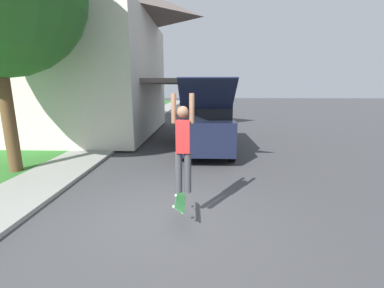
# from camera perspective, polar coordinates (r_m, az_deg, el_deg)

# --- Properties ---
(ground_plane) EXTENTS (120.00, 120.00, 0.00)m
(ground_plane) POSITION_cam_1_polar(r_m,az_deg,el_deg) (5.46, -6.73, -15.88)
(ground_plane) COLOR #3D3D3F
(lawn) EXTENTS (10.00, 80.00, 0.08)m
(lawn) POSITION_cam_1_polar(r_m,az_deg,el_deg) (14.11, -36.57, -0.41)
(lawn) COLOR #2D6B28
(lawn) RESTS_ON ground_plane
(sidewalk) EXTENTS (1.80, 80.00, 0.10)m
(sidewalk) POSITION_cam_1_polar(r_m,az_deg,el_deg) (11.88, -19.72, -0.60)
(sidewalk) COLOR gray
(sidewalk) RESTS_ON ground_plane
(house) EXTENTS (13.53, 9.68, 9.22)m
(house) POSITION_cam_1_polar(r_m,az_deg,el_deg) (16.58, -28.54, 18.90)
(house) COLOR beige
(house) RESTS_ON lawn
(suv_parked) EXTENTS (2.09, 5.72, 2.87)m
(suv_parked) POSITION_cam_1_polar(r_m,az_deg,el_deg) (10.55, 2.95, 4.77)
(suv_parked) COLOR black
(suv_parked) RESTS_ON ground_plane
(car_down_street) EXTENTS (1.96, 4.36, 1.47)m
(car_down_street) POSITION_cam_1_polar(r_m,az_deg,el_deg) (24.54, 2.18, 8.07)
(car_down_street) COLOR navy
(car_down_street) RESTS_ON ground_plane
(skateboarder) EXTENTS (0.41, 0.21, 1.84)m
(skateboarder) POSITION_cam_1_polar(r_m,az_deg,el_deg) (4.67, -2.02, 0.18)
(skateboarder) COLOR #38383D
(skateboarder) RESTS_ON ground_plane
(skateboard) EXTENTS (0.23, 0.84, 0.21)m
(skateboard) POSITION_cam_1_polar(r_m,az_deg,el_deg) (5.01, -2.60, -12.61)
(skateboard) COLOR #337F3D
(skateboard) RESTS_ON ground_plane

